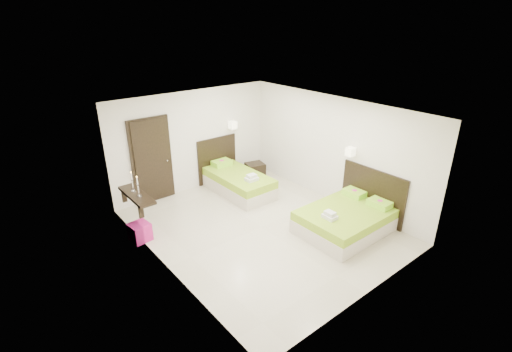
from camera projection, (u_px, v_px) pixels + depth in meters
floor at (261, 227)px, 8.16m from camera, size 5.50×5.50×0.00m
bed_single at (237, 181)px, 9.73m from camera, size 1.21×2.02×1.67m
bed_double at (347, 218)px, 7.96m from camera, size 1.90×1.62×1.57m
nightstand at (255, 171)px, 10.58m from camera, size 0.57×0.53×0.43m
ottoman at (140, 232)px, 7.62m from camera, size 0.42×0.42×0.38m
door at (152, 161)px, 8.97m from camera, size 1.02×0.15×2.14m
console_shelf at (136, 195)px, 7.76m from camera, size 0.35×1.20×0.78m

